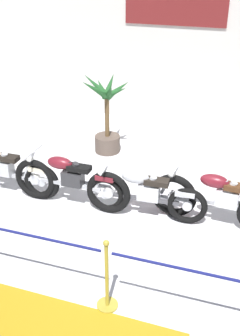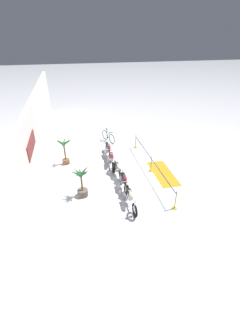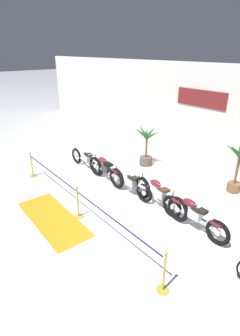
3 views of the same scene
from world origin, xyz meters
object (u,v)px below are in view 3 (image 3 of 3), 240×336
at_px(potted_palm_left_of_row, 237,167).
at_px(stanchion_far_left, 57,181).
at_px(motorcycle_maroon_4, 193,215).
at_px(potted_palm_right_of_row, 146,147).
at_px(stanchion_mid_left, 78,207).
at_px(floor_banner, 53,218).
at_px(motorcycle_cream_0, 86,159).
at_px(motorcycle_silver_2, 129,182).
at_px(motorcycle_maroon_3, 159,195).
at_px(motorcycle_maroon_1, 105,169).
at_px(stanchion_mid_right, 164,278).

relative_size(potted_palm_left_of_row, stanchion_far_left, 0.27).
relative_size(motorcycle_maroon_4, potted_palm_right_of_row, 1.29).
distance_m(stanchion_far_left, stanchion_mid_left, 1.36).
bearing_deg(potted_palm_right_of_row, floor_banner, -76.81).
bearing_deg(stanchion_far_left, stanchion_mid_left, 0.00).
xyz_separation_m(motorcycle_cream_0, motorcycle_silver_2, (2.76, 0.04, -0.01)).
bearing_deg(motorcycle_maroon_3, motorcycle_maroon_1, -175.55).
xyz_separation_m(motorcycle_maroon_1, motorcycle_maroon_3, (2.61, 0.20, -0.01)).
distance_m(motorcycle_maroon_3, potted_palm_left_of_row, 3.09).
height_order(motorcycle_silver_2, motorcycle_maroon_4, motorcycle_maroon_4).
bearing_deg(potted_palm_left_of_row, floor_banner, -113.40).
xyz_separation_m(motorcycle_maroon_1, floor_banner, (1.02, -2.72, -0.48)).
bearing_deg(stanchion_far_left, motorcycle_maroon_4, 29.88).
relative_size(motorcycle_maroon_3, floor_banner, 0.81).
bearing_deg(stanchion_mid_right, potted_palm_left_of_row, 104.72).
bearing_deg(floor_banner, motorcycle_maroon_1, 111.02).
bearing_deg(floor_banner, potted_palm_right_of_row, 103.62).
height_order(potted_palm_left_of_row, stanchion_mid_right, potted_palm_left_of_row).
xyz_separation_m(potted_palm_right_of_row, stanchion_mid_right, (5.05, -4.34, -0.47)).
relative_size(motorcycle_maroon_1, stanchion_mid_left, 2.09).
bearing_deg(stanchion_far_left, potted_palm_right_of_row, 93.52).
bearing_deg(motorcycle_maroon_1, floor_banner, -69.41).
height_order(motorcycle_cream_0, motorcycle_maroon_4, motorcycle_maroon_4).
bearing_deg(motorcycle_maroon_1, stanchion_mid_right, -22.74).
distance_m(stanchion_mid_right, floor_banner, 3.95).
relative_size(potted_palm_left_of_row, floor_banner, 0.64).
distance_m(motorcycle_cream_0, motorcycle_maroon_1, 1.42).
bearing_deg(potted_palm_left_of_row, stanchion_far_left, -123.62).
xyz_separation_m(potted_palm_left_of_row, stanchion_mid_left, (-2.11, -5.16, -0.61)).
xyz_separation_m(motorcycle_silver_2, stanchion_mid_left, (0.09, -2.11, -0.10)).
bearing_deg(motorcycle_maroon_4, stanchion_far_left, -150.12).
distance_m(motorcycle_silver_2, stanchion_mid_left, 2.12).
bearing_deg(potted_palm_right_of_row, motorcycle_silver_2, -56.17).
bearing_deg(potted_palm_left_of_row, potted_palm_right_of_row, -167.51).
xyz_separation_m(motorcycle_maroon_4, stanchion_mid_left, (-2.54, -2.21, -0.10)).
distance_m(motorcycle_maroon_3, motorcycle_maroon_4, 1.36).
bearing_deg(motorcycle_maroon_3, stanchion_mid_left, -117.45).
distance_m(motorcycle_maroon_3, potted_palm_right_of_row, 3.47).
height_order(motorcycle_silver_2, potted_palm_right_of_row, potted_palm_right_of_row).
height_order(motorcycle_cream_0, stanchion_far_left, stanchion_far_left).
bearing_deg(stanchion_far_left, potted_palm_left_of_row, 56.38).
bearing_deg(motorcycle_maroon_3, motorcycle_maroon_4, -1.78).
xyz_separation_m(stanchion_mid_left, stanchion_mid_right, (3.47, 0.00, 0.00)).
relative_size(potted_palm_left_of_row, stanchion_mid_right, 1.81).
distance_m(potted_palm_right_of_row, floor_banner, 5.21).
height_order(motorcycle_maroon_1, motorcycle_maroon_3, same).
bearing_deg(motorcycle_maroon_4, potted_palm_left_of_row, 98.20).
xyz_separation_m(motorcycle_cream_0, stanchion_mid_right, (6.32, -2.08, -0.11)).
xyz_separation_m(potted_palm_left_of_row, floor_banner, (-2.52, -5.83, -0.96)).
relative_size(potted_palm_right_of_row, stanchion_far_left, 0.25).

